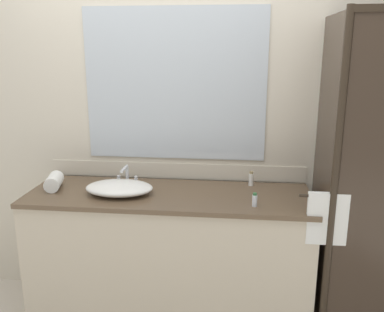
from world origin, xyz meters
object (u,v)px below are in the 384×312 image
at_px(sink_basin, 119,188).
at_px(amenity_bottle_conditioner, 255,200).
at_px(faucet, 127,178).
at_px(rolled_towel_near_edge, 54,182).
at_px(amenity_bottle_lotion, 251,179).

relative_size(sink_basin, amenity_bottle_conditioner, 5.18).
distance_m(faucet, amenity_bottle_conditioner, 0.90).
relative_size(faucet, amenity_bottle_conditioner, 2.06).
height_order(sink_basin, rolled_towel_near_edge, rolled_towel_near_edge).
distance_m(sink_basin, amenity_bottle_conditioner, 0.85).
xyz_separation_m(faucet, amenity_bottle_lotion, (0.83, 0.07, -0.00)).
xyz_separation_m(sink_basin, faucet, (-0.00, 0.18, 0.01)).
relative_size(amenity_bottle_lotion, rolled_towel_near_edge, 0.52).
bearing_deg(rolled_towel_near_edge, amenity_bottle_conditioner, -7.46).
bearing_deg(faucet, amenity_bottle_conditioner, -19.81).
distance_m(amenity_bottle_lotion, rolled_towel_near_edge, 1.30).
relative_size(sink_basin, rolled_towel_near_edge, 2.29).
relative_size(sink_basin, amenity_bottle_lotion, 4.39).
xyz_separation_m(amenity_bottle_conditioner, amenity_bottle_lotion, (-0.01, 0.38, 0.01)).
distance_m(sink_basin, amenity_bottle_lotion, 0.87).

